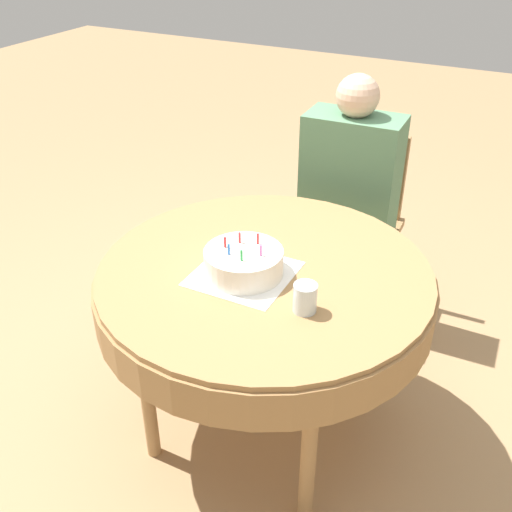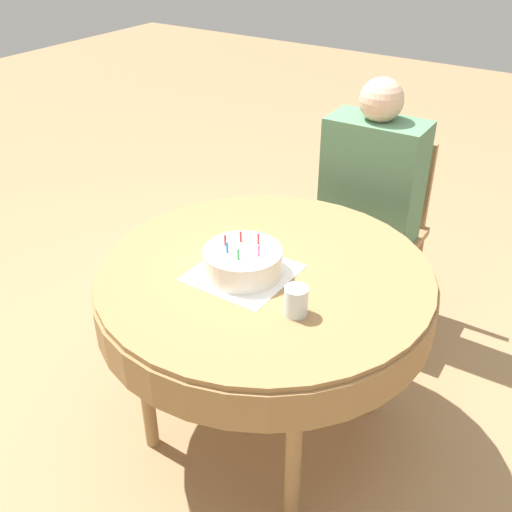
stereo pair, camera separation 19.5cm
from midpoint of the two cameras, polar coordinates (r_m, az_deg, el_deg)
The scene contains 7 objects.
ground_plane at distance 2.46m, azimuth 3.07°, elevation -15.90°, with size 12.00×12.00×0.00m, color #A37F56.
dining_table at distance 2.03m, azimuth 3.59°, elevation -3.39°, with size 1.13×1.13×0.74m.
chair at distance 2.85m, azimuth 13.00°, elevation 2.92°, with size 0.46×0.46×0.87m.
person at distance 2.68m, azimuth 12.88°, elevation 6.34°, with size 0.42×0.32×1.18m.
napkin at distance 1.96m, azimuth 1.60°, elevation -1.69°, with size 0.31×0.31×0.00m.
birthday_cake at distance 1.93m, azimuth 1.61°, elevation -0.60°, with size 0.26×0.26×0.12m.
drinking_glass at distance 1.76m, azimuth 7.01°, elevation -4.38°, with size 0.07×0.07×0.09m.
Camera 2 is at (0.90, -1.40, 1.82)m, focal length 42.00 mm.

